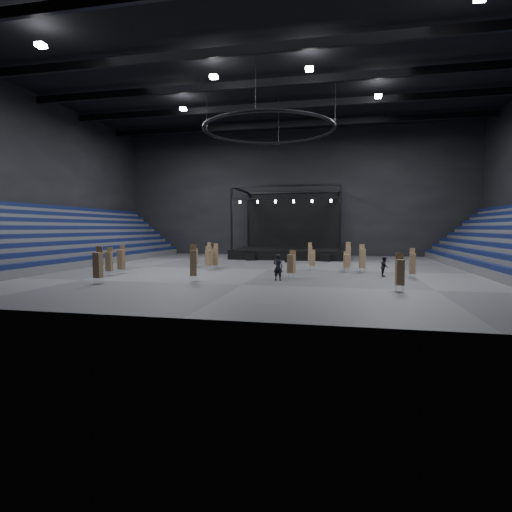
% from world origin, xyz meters
% --- Properties ---
extents(floor, '(50.00, 50.00, 0.00)m').
position_xyz_m(floor, '(0.00, 0.00, 0.00)').
color(floor, '#49494B').
rests_on(floor, ground).
extents(ceiling, '(50.00, 42.00, 0.20)m').
position_xyz_m(ceiling, '(0.00, 0.00, 18.00)').
color(ceiling, black).
rests_on(ceiling, wall_back).
extents(wall_back, '(50.00, 0.20, 18.00)m').
position_xyz_m(wall_back, '(0.00, 21.00, 9.00)').
color(wall_back, black).
rests_on(wall_back, ground).
extents(wall_front, '(50.00, 0.20, 18.00)m').
position_xyz_m(wall_front, '(0.00, -21.00, 9.00)').
color(wall_front, black).
rests_on(wall_front, ground).
extents(wall_left, '(0.20, 42.00, 18.00)m').
position_xyz_m(wall_left, '(-25.00, 0.00, 9.00)').
color(wall_left, black).
rests_on(wall_left, ground).
extents(bleachers_left, '(7.20, 40.00, 6.40)m').
position_xyz_m(bleachers_left, '(-22.94, 0.00, 1.73)').
color(bleachers_left, '#4B4B4D').
rests_on(bleachers_left, floor).
extents(stage, '(14.00, 10.00, 9.20)m').
position_xyz_m(stage, '(0.00, 16.24, 1.45)').
color(stage, black).
rests_on(stage, floor).
extents(truss_ring, '(12.30, 12.30, 5.15)m').
position_xyz_m(truss_ring, '(-0.00, 0.00, 13.00)').
color(truss_ring, black).
rests_on(truss_ring, ceiling).
extents(roof_girders, '(49.00, 30.35, 0.70)m').
position_xyz_m(roof_girders, '(0.00, -0.00, 17.20)').
color(roof_girders, black).
rests_on(roof_girders, ceiling).
extents(floodlights, '(28.60, 16.60, 0.25)m').
position_xyz_m(floodlights, '(0.00, -4.00, 16.60)').
color(floodlights, white).
rests_on(floodlights, roof_girders).
extents(flight_case_left, '(1.28, 0.99, 0.77)m').
position_xyz_m(flight_case_left, '(-4.00, 9.92, 0.38)').
color(flight_case_left, black).
rests_on(flight_case_left, floor).
extents(flight_case_mid, '(1.22, 0.83, 0.74)m').
position_xyz_m(flight_case_mid, '(1.02, 8.25, 0.37)').
color(flight_case_mid, black).
rests_on(flight_case_mid, floor).
extents(flight_case_right, '(1.47, 1.05, 0.88)m').
position_xyz_m(flight_case_right, '(4.94, 10.28, 0.44)').
color(flight_case_right, black).
rests_on(flight_case_right, floor).
extents(chair_stack_0, '(0.52, 0.52, 2.36)m').
position_xyz_m(chair_stack_0, '(-11.90, -7.64, 1.22)').
color(chair_stack_0, silver).
rests_on(chair_stack_0, floor).
extents(chair_stack_1, '(0.53, 0.53, 1.85)m').
position_xyz_m(chair_stack_1, '(7.17, -0.75, 0.99)').
color(chair_stack_1, silver).
rests_on(chair_stack_1, floor).
extents(chair_stack_2, '(0.50, 0.50, 2.46)m').
position_xyz_m(chair_stack_2, '(-11.61, -6.25, 1.27)').
color(chair_stack_2, silver).
rests_on(chair_stack_2, floor).
extents(chair_stack_3, '(0.48, 0.48, 2.61)m').
position_xyz_m(chair_stack_3, '(7.37, 1.49, 1.32)').
color(chair_stack_3, silver).
rests_on(chair_stack_3, floor).
extents(chair_stack_4, '(0.65, 0.65, 2.20)m').
position_xyz_m(chair_stack_4, '(2.92, -6.24, 1.18)').
color(chair_stack_4, silver).
rests_on(chair_stack_4, floor).
extents(chair_stack_5, '(0.49, 0.49, 2.33)m').
position_xyz_m(chair_stack_5, '(3.38, 7.23, 1.19)').
color(chair_stack_5, silver).
rests_on(chair_stack_5, floor).
extents(chair_stack_6, '(0.52, 0.52, 2.36)m').
position_xyz_m(chair_stack_6, '(10.22, -11.26, 1.23)').
color(chair_stack_6, silver).
rests_on(chair_stack_6, floor).
extents(chair_stack_7, '(0.56, 0.56, 2.49)m').
position_xyz_m(chair_stack_7, '(8.54, -0.81, 1.28)').
color(chair_stack_7, silver).
rests_on(chair_stack_7, floor).
extents(chair_stack_8, '(0.55, 0.55, 2.22)m').
position_xyz_m(chair_stack_8, '(-5.47, 0.63, 1.17)').
color(chair_stack_8, silver).
rests_on(chair_stack_8, floor).
extents(chair_stack_9, '(0.47, 0.47, 2.46)m').
position_xyz_m(chair_stack_9, '(-5.01, -0.67, 1.25)').
color(chair_stack_9, silver).
rests_on(chair_stack_9, floor).
extents(chair_stack_10, '(0.42, 0.42, 2.34)m').
position_xyz_m(chair_stack_10, '(12.14, -4.22, 1.19)').
color(chair_stack_10, silver).
rests_on(chair_stack_10, floor).
extents(chair_stack_11, '(0.62, 0.62, 2.71)m').
position_xyz_m(chair_stack_11, '(-3.95, -9.39, 1.38)').
color(chair_stack_11, silver).
rests_on(chair_stack_11, floor).
extents(chair_stack_12, '(0.50, 0.50, 2.38)m').
position_xyz_m(chair_stack_12, '(-7.28, 3.94, 1.22)').
color(chair_stack_12, silver).
rests_on(chair_stack_12, floor).
extents(chair_stack_13, '(0.51, 0.51, 1.88)m').
position_xyz_m(chair_stack_13, '(4.09, 0.50, 1.02)').
color(chair_stack_13, silver).
rests_on(chair_stack_13, floor).
extents(chair_stack_14, '(0.53, 0.53, 2.63)m').
position_xyz_m(chair_stack_14, '(-10.04, -11.99, 1.36)').
color(chair_stack_14, silver).
rests_on(chair_stack_14, floor).
extents(chair_stack_15, '(0.60, 0.60, 2.19)m').
position_xyz_m(chair_stack_15, '(-5.49, -1.35, 1.15)').
color(chair_stack_15, silver).
rests_on(chair_stack_15, floor).
extents(chair_stack_16, '(0.56, 0.56, 1.87)m').
position_xyz_m(chair_stack_16, '(-7.49, 0.61, 1.00)').
color(chair_stack_16, silver).
rests_on(chair_stack_16, floor).
extents(man_center, '(0.81, 0.63, 1.99)m').
position_xyz_m(man_center, '(2.07, -7.63, 0.99)').
color(man_center, black).
rests_on(man_center, floor).
extents(crew_member, '(0.69, 0.84, 1.59)m').
position_xyz_m(crew_member, '(10.14, -3.45, 0.79)').
color(crew_member, black).
rests_on(crew_member, floor).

